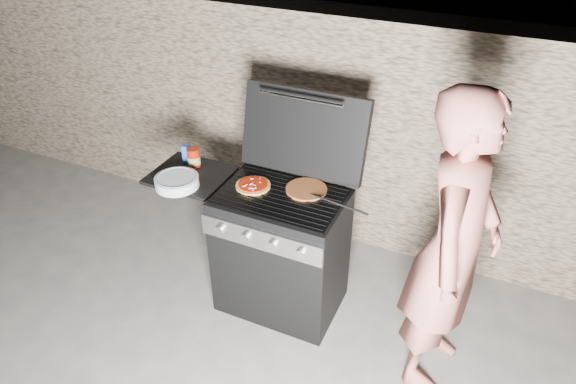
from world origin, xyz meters
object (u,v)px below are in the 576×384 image
at_px(gas_grill, 248,242).
at_px(person, 453,250).
at_px(pizza_topped, 253,185).
at_px(sauce_jar, 194,157).

xyz_separation_m(gas_grill, person, (1.32, -0.11, 0.47)).
distance_m(pizza_topped, person, 1.28).
relative_size(pizza_topped, sauce_jar, 1.69).
bearing_deg(sauce_jar, gas_grill, -12.43).
bearing_deg(pizza_topped, person, -5.62).
bearing_deg(sauce_jar, pizza_topped, -9.28).
xyz_separation_m(gas_grill, sauce_jar, (-0.45, 0.10, 0.51)).
height_order(gas_grill, pizza_topped, pizza_topped).
distance_m(pizza_topped, sauce_jar, 0.50).
bearing_deg(person, sauce_jar, 89.71).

